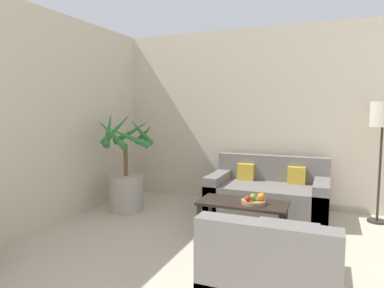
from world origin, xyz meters
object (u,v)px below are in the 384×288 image
(sofa_loveseat, at_px, (268,195))
(apple_green, at_px, (253,197))
(orange_fruit, at_px, (261,197))
(ottoman, at_px, (285,251))
(coffee_table, at_px, (243,207))
(armchair, at_px, (272,288))
(floor_lamp, at_px, (383,121))
(apple_red, at_px, (248,198))
(fruit_bowl, at_px, (254,202))
(potted_palm, at_px, (126,177))

(sofa_loveseat, bearing_deg, apple_green, -89.80)
(orange_fruit, bearing_deg, sofa_loveseat, 95.35)
(apple_green, height_order, ottoman, apple_green)
(orange_fruit, distance_m, ottoman, 0.83)
(coffee_table, xyz_separation_m, armchair, (0.59, -1.52, -0.09))
(floor_lamp, relative_size, apple_red, 24.01)
(fruit_bowl, distance_m, apple_green, 0.06)
(sofa_loveseat, xyz_separation_m, floor_lamp, (1.39, 0.21, 1.05))
(coffee_table, relative_size, ottoman, 1.79)
(orange_fruit, bearing_deg, armchair, -76.13)
(apple_red, bearing_deg, apple_green, 59.38)
(apple_red, distance_m, ottoman, 0.83)
(potted_palm, bearing_deg, ottoman, -24.15)
(armchair, bearing_deg, coffee_table, 111.11)
(potted_palm, xyz_separation_m, coffee_table, (1.81, -0.36, -0.14))
(potted_palm, height_order, fruit_bowl, potted_palm)
(apple_red, distance_m, orange_fruit, 0.16)
(coffee_table, bearing_deg, armchair, -68.89)
(ottoman, bearing_deg, floor_lamp, 63.43)
(apple_green, bearing_deg, coffee_table, 166.22)
(sofa_loveseat, distance_m, orange_fruit, 1.00)
(ottoman, bearing_deg, apple_red, 128.83)
(sofa_loveseat, relative_size, ottoman, 2.83)
(armchair, bearing_deg, ottoman, 90.99)
(potted_palm, relative_size, floor_lamp, 0.92)
(sofa_loveseat, xyz_separation_m, apple_red, (-0.04, -1.06, 0.21))
(sofa_loveseat, bearing_deg, floor_lamp, 8.77)
(apple_red, height_order, apple_green, apple_green)
(potted_palm, xyz_separation_m, apple_green, (1.93, -0.39, 0.00))
(armchair, bearing_deg, orange_fruit, 103.87)
(fruit_bowl, distance_m, armchair, 1.57)
(apple_red, height_order, ottoman, apple_red)
(apple_red, distance_m, armchair, 1.52)
(armchair, bearing_deg, apple_red, 109.53)
(orange_fruit, bearing_deg, floor_lamp, 42.40)
(sofa_loveseat, height_order, ottoman, sofa_loveseat)
(apple_red, bearing_deg, armchair, -70.47)
(floor_lamp, relative_size, orange_fruit, 17.68)
(apple_green, relative_size, armchair, 0.09)
(apple_red, relative_size, ottoman, 0.12)
(apple_red, bearing_deg, sofa_loveseat, 87.87)
(fruit_bowl, distance_m, orange_fruit, 0.11)
(sofa_loveseat, xyz_separation_m, ottoman, (0.45, -1.66, -0.07))
(floor_lamp, distance_m, fruit_bowl, 2.03)
(floor_lamp, height_order, apple_red, floor_lamp)
(potted_palm, relative_size, ottoman, 2.56)
(fruit_bowl, relative_size, apple_red, 4.26)
(coffee_table, bearing_deg, apple_green, -13.78)
(apple_red, bearing_deg, ottoman, -51.17)
(coffee_table, bearing_deg, sofa_loveseat, 82.63)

